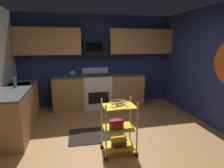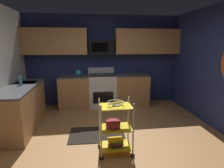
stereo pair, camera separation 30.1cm
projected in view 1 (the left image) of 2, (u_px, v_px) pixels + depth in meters
floor at (117, 143)px, 3.51m from camera, size 4.40×4.80×0.04m
wall_back at (97, 61)px, 5.54m from camera, size 4.52×0.06×2.60m
counter_run at (71, 97)px, 4.75m from camera, size 3.47×2.42×0.92m
oven_range at (97, 90)px, 5.39m from camera, size 0.76×0.65×1.10m
upper_cabinets at (98, 41)px, 5.24m from camera, size 4.40×0.33×0.70m
microwave at (95, 47)px, 5.23m from camera, size 0.70×0.39×0.40m
rolling_cart at (119, 127)px, 3.09m from camera, size 0.57×0.38×0.91m
fruit_bowl at (119, 103)px, 3.00m from camera, size 0.27×0.27×0.07m
mixing_bowl_large at (116, 124)px, 3.07m from camera, size 0.25×0.25×0.11m
book_stack at (119, 142)px, 3.14m from camera, size 0.25×0.19×0.12m
kettle at (73, 73)px, 5.13m from camera, size 0.21×0.18×0.26m
dish_soap_bottle at (15, 82)px, 3.88m from camera, size 0.06×0.06×0.20m
floor_rug at (97, 135)px, 3.77m from camera, size 1.13×0.74×0.01m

